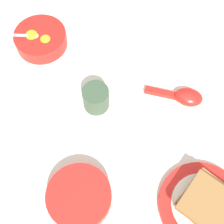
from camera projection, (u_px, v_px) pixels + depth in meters
name	position (u px, v px, depth m)	size (l,w,h in m)	color
ground_plane	(130.00, 105.00, 0.81)	(3.00, 3.00, 0.00)	silver
egg_bowl	(41.00, 39.00, 0.87)	(0.15, 0.14, 0.07)	red
toast_plate	(202.00, 206.00, 0.69)	(0.19, 0.19, 0.02)	red
toast_sandwich	(207.00, 203.00, 0.66)	(0.15, 0.15, 0.05)	brown
soup_spoon	(184.00, 96.00, 0.80)	(0.15, 0.07, 0.03)	red
congee_bowl	(79.00, 197.00, 0.68)	(0.14, 0.14, 0.04)	red
drinking_cup	(96.00, 97.00, 0.78)	(0.07, 0.07, 0.07)	#334733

